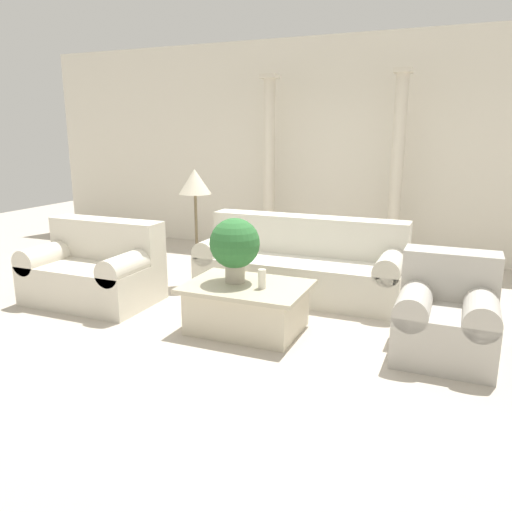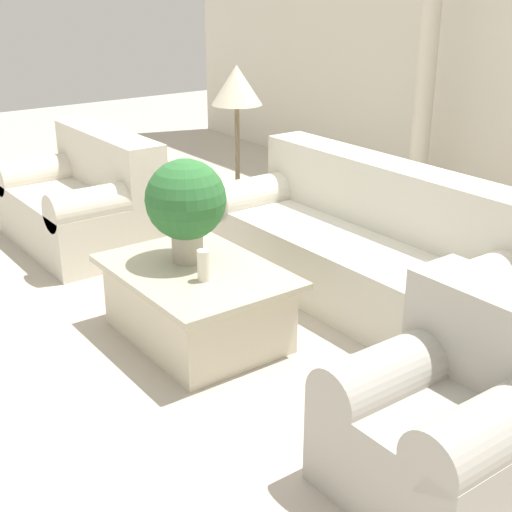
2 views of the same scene
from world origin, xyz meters
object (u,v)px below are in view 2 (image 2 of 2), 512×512
Objects in this scene: loveseat at (86,200)px; armchair at (456,412)px; floor_lamp at (237,95)px; sofa_long at (365,246)px; coffee_table at (197,303)px; potted_plant at (186,202)px.

armchair is (3.67, 0.03, -0.00)m from loveseat.
loveseat is at bearing -127.93° from floor_lamp.
sofa_long is 2.04× the size of coffee_table.
floor_lamp reaches higher than loveseat.
sofa_long is 1.64× the size of floor_lamp.
sofa_long is 1.33m from potted_plant.
potted_plant is (-0.28, -1.21, 0.46)m from sofa_long.
floor_lamp is (-1.30, -0.13, 0.85)m from sofa_long.
floor_lamp is at bearing 136.26° from coffee_table.
loveseat is at bearing 175.60° from coffee_table.
floor_lamp is at bearing 133.49° from potted_plant.
sofa_long is at bearing 77.15° from potted_plant.
armchair is at bearing -17.71° from floor_lamp.
floor_lamp is at bearing -174.09° from sofa_long.
coffee_table is 1.30× the size of armchair.
sofa_long is at bearing 28.15° from loveseat.
armchair reaches higher than coffee_table.
floor_lamp is (-1.02, 1.08, 0.38)m from potted_plant.
coffee_table is 0.81× the size of floor_lamp.
potted_plant reaches higher than coffee_table.
sofa_long is at bearing 146.67° from armchair.
armchair is at bearing 0.44° from loveseat.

